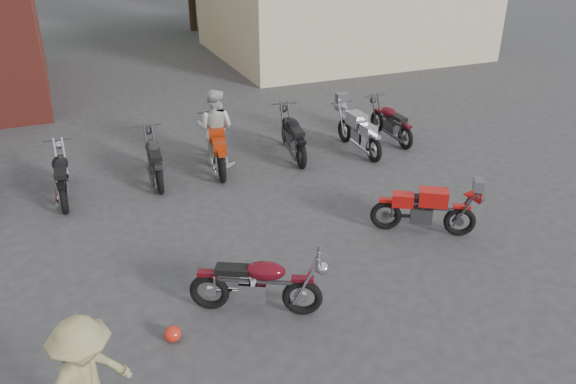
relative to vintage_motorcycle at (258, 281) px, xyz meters
name	(u,v)px	position (x,y,z in m)	size (l,w,h in m)	color
ground	(294,303)	(0.56, -0.02, -0.54)	(90.00, 90.00, 0.00)	#333335
stucco_building	(340,8)	(9.06, 14.98, 1.21)	(10.00, 8.00, 3.50)	#BBB285
vintage_motorcycle	(258,281)	(0.00, 0.00, 0.00)	(1.88, 0.62, 1.09)	#540A14
sportbike	(426,207)	(3.56, 0.98, -0.02)	(1.81, 0.60, 1.05)	red
helmet	(173,334)	(-1.30, -0.14, -0.43)	(0.24, 0.24, 0.22)	red
person_light	(215,128)	(0.96, 5.45, 0.35)	(0.87, 0.68, 1.79)	beige
row_bike_2	(62,174)	(-2.40, 5.00, 0.00)	(1.87, 0.62, 1.09)	black
row_bike_3	(154,157)	(-0.51, 5.15, 0.00)	(1.89, 0.62, 1.09)	#232326
row_bike_4	(217,144)	(0.92, 5.23, 0.04)	(2.03, 0.67, 1.18)	#AE300E
row_bike_5	(293,133)	(2.79, 5.24, 0.04)	(2.01, 0.66, 1.17)	black
row_bike_6	(358,129)	(4.37, 4.91, 0.02)	(1.93, 0.64, 1.12)	gray
row_bike_7	(391,120)	(5.51, 5.27, -0.01)	(1.84, 0.61, 1.07)	#520A17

